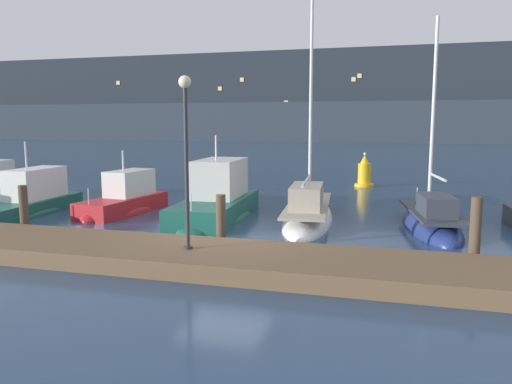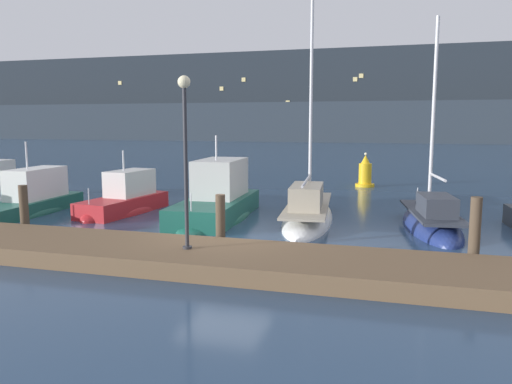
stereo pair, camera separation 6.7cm
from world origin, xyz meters
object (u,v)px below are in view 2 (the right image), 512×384
sailboat_berth_6 (431,226)px  motorboat_berth_2 (30,206)px  sailboat_berth_5 (308,216)px  motorboat_berth_4 (217,207)px  channel_buoy (365,174)px  dock_lamppost (185,136)px  motorboat_berth_3 (125,206)px

sailboat_berth_6 → motorboat_berth_2: bearing=-175.2°
motorboat_berth_2 → sailboat_berth_5: sailboat_berth_5 is taller
motorboat_berth_4 → sailboat_berth_5: 3.55m
channel_buoy → dock_lamppost: 18.08m
motorboat_berth_2 → sailboat_berth_6: bearing=4.8°
motorboat_berth_3 → dock_lamppost: dock_lamppost is taller
motorboat_berth_2 → sailboat_berth_6: (15.56, 1.30, -0.18)m
motorboat_berth_2 → motorboat_berth_4: 7.76m
sailboat_berth_6 → dock_lamppost: size_ratio=1.81×
motorboat_berth_4 → channel_buoy: 12.25m
motorboat_berth_4 → dock_lamppost: dock_lamppost is taller
motorboat_berth_2 → channel_buoy: size_ratio=3.14×
channel_buoy → sailboat_berth_6: bearing=-75.0°
sailboat_berth_6 → motorboat_berth_4: bearing=-179.6°
motorboat_berth_3 → sailboat_berth_5: size_ratio=0.47×
sailboat_berth_6 → channel_buoy: size_ratio=4.05×
sailboat_berth_6 → sailboat_berth_5: bearing=175.9°
motorboat_berth_4 → sailboat_berth_5: sailboat_berth_5 is taller
channel_buoy → motorboat_berth_3: bearing=-128.6°
motorboat_berth_3 → dock_lamppost: 9.01m
motorboat_berth_2 → sailboat_berth_5: bearing=8.2°
motorboat_berth_2 → motorboat_berth_3: size_ratio=1.24×
sailboat_berth_5 → dock_lamppost: (-1.97, -6.73, 3.17)m
dock_lamppost → motorboat_berth_3: bearing=131.3°
sailboat_berth_6 → motorboat_berth_3: bearing=-179.7°
motorboat_berth_4 → dock_lamppost: bearing=-76.3°
dock_lamppost → channel_buoy: bearing=79.1°
sailboat_berth_6 → channel_buoy: sailboat_berth_6 is taller
channel_buoy → sailboat_berth_5: bearing=-97.4°
motorboat_berth_3 → sailboat_berth_5: sailboat_berth_5 is taller
motorboat_berth_4 → sailboat_berth_6: bearing=0.4°
motorboat_berth_4 → dock_lamppost: 7.16m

